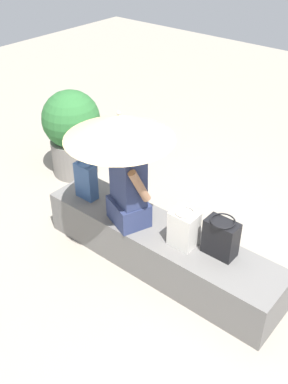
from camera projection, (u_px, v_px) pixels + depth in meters
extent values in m
plane|color=#9E9384|center=(158.00, 265.00, 4.10)|extent=(14.00, 14.00, 0.00)
cube|color=slate|center=(159.00, 248.00, 3.98)|extent=(2.30, 0.51, 0.42)
cube|color=navy|center=(129.00, 211.00, 3.90)|extent=(0.42, 0.38, 0.22)
cube|color=navy|center=(128.00, 177.00, 3.71)|extent=(0.37, 0.30, 0.48)
sphere|color=#9E7051|center=(127.00, 140.00, 3.52)|extent=(0.20, 0.20, 0.20)
cylinder|color=#9E7051|center=(117.00, 164.00, 3.84)|extent=(0.14, 0.21, 0.32)
cylinder|color=#9E7051|center=(139.00, 186.00, 3.55)|extent=(0.14, 0.21, 0.32)
cylinder|color=#B7B7BC|center=(121.00, 172.00, 3.68)|extent=(0.02, 0.02, 1.02)
cone|color=#DBBC7F|center=(119.00, 127.00, 3.45)|extent=(0.90, 0.90, 0.20)
sphere|color=#B7B7BC|center=(119.00, 113.00, 3.39)|extent=(0.03, 0.03, 0.03)
cube|color=black|center=(221.00, 238.00, 3.53)|extent=(0.27, 0.15, 0.31)
torus|color=black|center=(223.00, 221.00, 3.43)|extent=(0.20, 0.20, 0.01)
cube|color=#335184|center=(86.00, 181.00, 4.18)|extent=(0.21, 0.11, 0.36)
torus|color=#335184|center=(85.00, 163.00, 4.07)|extent=(0.16, 0.16, 0.01)
cube|color=silver|center=(184.00, 229.00, 3.62)|extent=(0.22, 0.17, 0.32)
torus|color=silver|center=(185.00, 212.00, 3.53)|extent=(0.16, 0.16, 0.01)
cylinder|color=gray|center=(75.00, 156.00, 5.35)|extent=(0.53, 0.53, 0.43)
sphere|color=#2D6B33|center=(71.00, 119.00, 5.08)|extent=(0.67, 0.67, 0.67)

